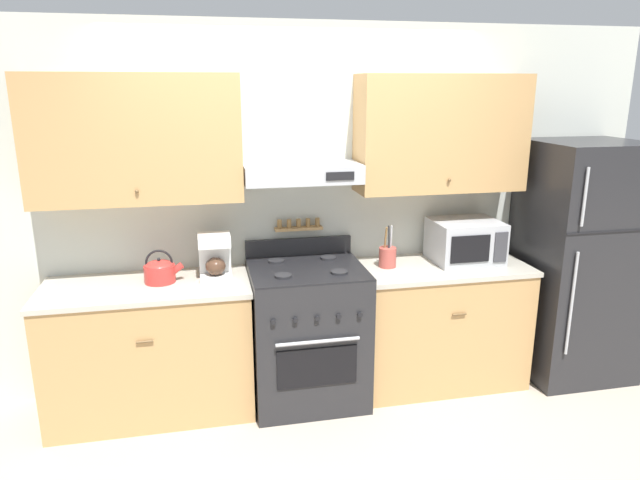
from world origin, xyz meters
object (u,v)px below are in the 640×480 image
at_px(stove_range, 307,333).
at_px(utensil_crock, 388,256).
at_px(coffee_maker, 215,256).
at_px(microwave, 465,241).
at_px(refrigerator, 578,261).
at_px(tea_kettle, 160,271).

relative_size(stove_range, utensil_crock, 3.64).
xyz_separation_m(stove_range, coffee_maker, (-0.60, 0.10, 0.56)).
xyz_separation_m(stove_range, microwave, (1.18, 0.09, 0.56)).
bearing_deg(refrigerator, utensil_crock, 176.17).
distance_m(tea_kettle, coffee_maker, 0.36).
xyz_separation_m(tea_kettle, microwave, (2.13, 0.02, 0.07)).
bearing_deg(refrigerator, stove_range, 179.43).
relative_size(stove_range, tea_kettle, 4.21).
height_order(tea_kettle, coffee_maker, coffee_maker).
height_order(stove_range, coffee_maker, coffee_maker).
relative_size(refrigerator, utensil_crock, 5.94).
xyz_separation_m(refrigerator, microwave, (-0.86, 0.11, 0.17)).
distance_m(refrigerator, coffee_maker, 2.64).
bearing_deg(tea_kettle, microwave, 0.48).
xyz_separation_m(refrigerator, coffee_maker, (-2.63, 0.12, 0.17)).
height_order(refrigerator, tea_kettle, refrigerator).
bearing_deg(stove_range, microwave, 4.55).
xyz_separation_m(stove_range, refrigerator, (2.04, -0.02, 0.39)).
distance_m(refrigerator, microwave, 0.88).
distance_m(refrigerator, utensil_crock, 1.45).
bearing_deg(microwave, refrigerator, -7.62).
bearing_deg(tea_kettle, refrigerator, -1.85).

